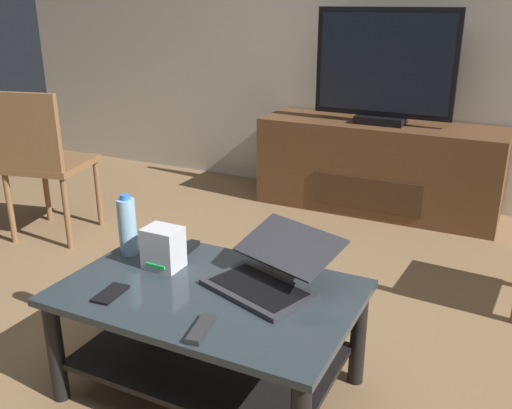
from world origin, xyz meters
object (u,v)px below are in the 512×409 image
router_box (163,248)px  water_bottle_near (127,226)px  laptop (271,271)px  cell_phone (110,294)px  television (384,69)px  soundbar_remote (187,249)px  coffee_table (210,322)px  side_chair (42,157)px  tv_remote (201,329)px  media_cabinet (378,167)px

router_box → water_bottle_near: water_bottle_near is taller
laptop → water_bottle_near: 0.64m
router_box → cell_phone: bearing=-99.1°
television → soundbar_remote: bearing=-98.0°
router_box → cell_phone: router_box is taller
soundbar_remote → cell_phone: bearing=-100.6°
coffee_table → router_box: size_ratio=6.49×
cell_phone → soundbar_remote: soundbar_remote is taller
side_chair → laptop: (1.82, -0.69, -0.03)m
cell_phone → tv_remote: bearing=-13.3°
water_bottle_near → laptop: bearing=0.7°
media_cabinet → router_box: media_cabinet is taller
television → tv_remote: bearing=-87.9°
coffee_table → router_box: router_box is taller
laptop → water_bottle_near: size_ratio=1.94×
laptop → cell_phone: laptop is taller
water_bottle_near → soundbar_remote: (0.20, 0.12, -0.11)m
water_bottle_near → coffee_table: bearing=-15.1°
laptop → soundbar_remote: 0.45m
side_chair → tv_remote: (1.75, -1.06, -0.08)m
tv_remote → coffee_table: bearing=104.9°
router_box → water_bottle_near: (-0.20, 0.04, 0.04)m
television → router_box: television is taller
laptop → tv_remote: (-0.07, -0.37, -0.05)m
television → side_chair: bearing=-140.1°
television → side_chair: television is taller
router_box → tv_remote: router_box is taller
water_bottle_near → tv_remote: bearing=-32.8°
television → router_box: size_ratio=5.69×
water_bottle_near → soundbar_remote: size_ratio=1.58×
coffee_table → side_chair: size_ratio=1.14×
laptop → soundbar_remote: bearing=165.8°
router_box → side_chair: bearing=152.1°
media_cabinet → water_bottle_near: bearing=-102.7°
tv_remote → water_bottle_near: bearing=136.0°
router_box → laptop: bearing=6.5°
coffee_table → side_chair: bearing=153.5°
media_cabinet → tv_remote: bearing=-87.9°
coffee_table → television: television is taller
television → laptop: 2.14m
coffee_table → tv_remote: size_ratio=6.57×
water_bottle_near → soundbar_remote: water_bottle_near is taller
coffee_table → cell_phone: size_ratio=7.51×
water_bottle_near → tv_remote: water_bottle_near is taller
coffee_table → soundbar_remote: bearing=136.1°
tv_remote → soundbar_remote: size_ratio=1.00×
media_cabinet → water_bottle_near: water_bottle_near is taller
side_chair → router_box: bearing=-27.9°
cell_phone → television: bearing=77.2°
water_bottle_near → tv_remote: size_ratio=1.58×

